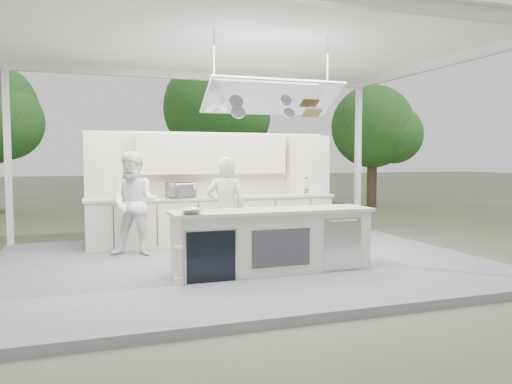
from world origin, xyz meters
name	(u,v)px	position (x,y,z in m)	size (l,w,h in m)	color
ground	(242,267)	(0.00, 0.00, 0.00)	(90.00, 90.00, 0.00)	#4D5439
stage_deck	(242,264)	(0.00, 0.00, 0.06)	(8.00, 6.00, 0.12)	slate
tent	(242,44)	(0.00, -0.01, 3.71)	(8.20, 6.20, 3.86)	white
demo_island	(272,240)	(0.18, -0.91, 0.60)	(3.10, 0.79, 0.95)	beige
back_counter	(214,219)	(0.00, 1.90, 0.60)	(5.08, 0.72, 0.95)	beige
back_wall_unit	(232,171)	(0.44, 2.11, 1.57)	(5.05, 0.48, 2.25)	beige
tree_cluster	(154,116)	(-0.16, 9.77, 3.29)	(19.55, 9.40, 5.85)	#4B3225
head_chef	(226,210)	(-0.30, -0.05, 0.99)	(0.64, 0.42, 1.74)	silver
sous_chef	(135,204)	(-1.66, 1.04, 1.04)	(0.89, 0.70, 1.84)	white
toaster_oven	(181,190)	(-0.73, 1.70, 1.21)	(0.52, 0.35, 0.29)	silver
bowl_large	(191,211)	(-1.10, -1.14, 1.11)	(0.33, 0.33, 0.08)	#B2B4B9
bowl_small	(190,211)	(-1.10, -1.08, 1.11)	(0.26, 0.26, 0.08)	silver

